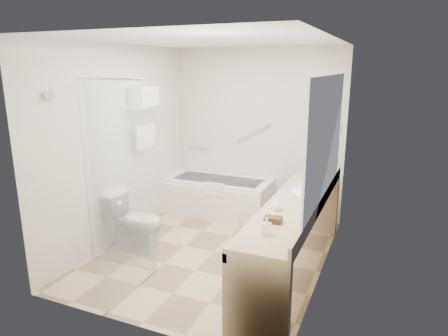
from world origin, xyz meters
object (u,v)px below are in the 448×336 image
at_px(bathtub, 218,196).
at_px(water_bottle_left, 309,165).
at_px(vanity_counter, 296,219).
at_px(amenity_basket, 273,220).
at_px(toilet, 135,221).

height_order(bathtub, water_bottle_left, water_bottle_left).
height_order(vanity_counter, amenity_basket, vanity_counter).
distance_m(amenity_basket, water_bottle_left, 1.92).
distance_m(toilet, water_bottle_left, 2.38).
height_order(toilet, amenity_basket, amenity_basket).
xyz_separation_m(vanity_counter, toilet, (-1.97, -0.14, -0.28)).
distance_m(vanity_counter, amenity_basket, 0.72).
height_order(vanity_counter, toilet, vanity_counter).
relative_size(vanity_counter, amenity_basket, 16.84).
distance_m(vanity_counter, toilet, 2.00).
relative_size(toilet, water_bottle_left, 3.71).
distance_m(bathtub, amenity_basket, 2.60).
relative_size(vanity_counter, water_bottle_left, 13.77).
xyz_separation_m(toilet, water_bottle_left, (1.85, 1.39, 0.58)).
xyz_separation_m(amenity_basket, water_bottle_left, (-0.07, 1.92, 0.06)).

